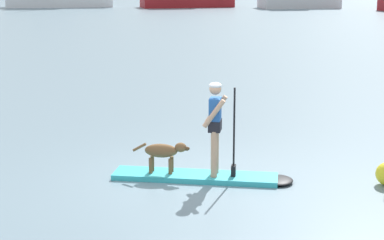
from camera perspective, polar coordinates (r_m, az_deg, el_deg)
name	(u,v)px	position (r m, az deg, el deg)	size (l,w,h in m)	color
ground_plane	(195,179)	(12.15, 0.27, -5.21)	(400.00, 400.00, 0.00)	slate
paddleboard	(207,177)	(12.10, 1.34, -5.03)	(3.40, 1.30, 0.10)	#33B2BF
person_paddler	(216,122)	(11.80, 2.12, -0.17)	(0.65, 0.55, 1.74)	tan
dog	(164,152)	(12.09, -2.51, -2.81)	(1.08, 0.35, 0.59)	brown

